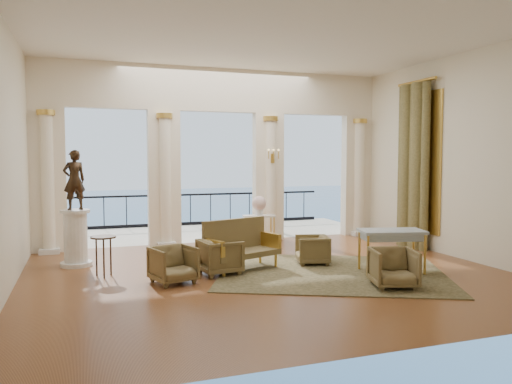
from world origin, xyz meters
name	(u,v)px	position (x,y,z in m)	size (l,w,h in m)	color
floor	(270,275)	(0.00, 0.00, 0.00)	(9.00, 9.00, 0.00)	#4E2411
room_walls	(295,118)	(0.00, -1.12, 2.88)	(9.00, 9.00, 9.00)	#F4EACD
arcade	(218,144)	(0.00, 3.82, 2.58)	(9.00, 0.56, 4.50)	#FCEFCD
terrace	(202,233)	(0.00, 5.80, -0.05)	(10.00, 3.60, 0.10)	beige
balustrade	(190,213)	(0.00, 7.40, 0.41)	(9.00, 0.06, 1.03)	black
palm_tree	(256,99)	(2.00, 6.60, 4.09)	(2.00, 2.00, 4.50)	#4C3823
sea	(110,219)	(0.00, 60.00, -6.00)	(160.00, 160.00, 0.00)	#295795
curtain	(412,166)	(4.28, 1.50, 2.02)	(0.33, 1.40, 4.09)	brown
window_frame	(419,163)	(4.47, 1.50, 2.10)	(0.04, 1.60, 3.40)	gold
wall_sconce	(273,157)	(1.40, 3.51, 2.23)	(0.30, 0.11, 0.33)	gold
rug	(332,273)	(1.17, -0.28, 0.01)	(4.23, 3.29, 0.02)	#2B2E17
armchair_a	(173,263)	(-1.85, -0.01, 0.36)	(0.70, 0.66, 0.73)	#4D3E23
armchair_b	(394,266)	(1.66, -1.57, 0.37)	(0.72, 0.67, 0.74)	#4D3E23
armchair_c	(312,248)	(1.16, 0.59, 0.33)	(0.64, 0.60, 0.66)	#4D3E23
armchair_d	(220,255)	(-0.89, 0.37, 0.37)	(0.72, 0.68, 0.74)	#4D3E23
settee	(240,245)	(-0.41, 0.63, 0.49)	(1.63, 1.12, 1.00)	#4D3E23
game_table	(392,234)	(2.27, -0.61, 0.75)	(1.34, 0.94, 0.83)	#8FA0B0
pedestal	(76,239)	(-3.50, 2.03, 0.56)	(0.63, 0.63, 1.16)	silver
statue	(74,180)	(-3.50, 2.03, 1.77)	(0.44, 0.29, 1.22)	black
console_table	(259,220)	(0.86, 3.05, 0.64)	(0.85, 0.43, 0.77)	silver
urn	(259,204)	(0.86, 3.05, 1.05)	(0.37, 0.37, 0.48)	white
side_table	(103,242)	(-3.00, 0.91, 0.65)	(0.47, 0.47, 0.76)	black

